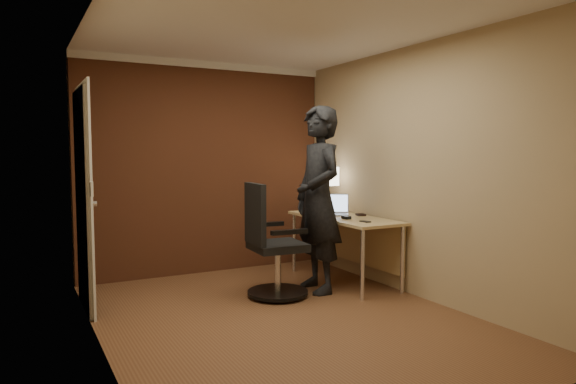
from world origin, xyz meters
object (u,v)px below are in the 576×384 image
at_px(person, 318,199).
at_px(desk_lamp, 326,177).
at_px(wallet, 361,215).
at_px(mouse, 346,217).
at_px(phone, 365,221).
at_px(laptop, 334,209).
at_px(office_chair, 271,248).
at_px(desk, 349,227).

bearing_deg(person, desk_lamp, 145.72).
xyz_separation_m(desk_lamp, wallet, (0.13, -0.51, -0.41)).
height_order(mouse, phone, mouse).
bearing_deg(wallet, mouse, -152.32).
bearing_deg(phone, laptop, 78.18).
xyz_separation_m(mouse, office_chair, (-0.90, 0.00, -0.25)).
bearing_deg(person, office_chair, -86.70).
bearing_deg(wallet, desk, 170.17).
bearing_deg(person, laptop, 134.90).
distance_m(desk, laptop, 0.29).
xyz_separation_m(mouse, person, (-0.36, -0.00, 0.21)).
relative_size(desk, office_chair, 1.35).
height_order(laptop, phone, laptop).
relative_size(desk_lamp, office_chair, 0.48).
xyz_separation_m(laptop, wallet, (0.20, -0.24, -0.05)).
xyz_separation_m(phone, office_chair, (-0.93, 0.28, -0.24)).
height_order(laptop, wallet, laptop).
bearing_deg(laptop, office_chair, -158.35).
height_order(mouse, wallet, mouse).
xyz_separation_m(laptop, mouse, (-0.11, -0.40, -0.05)).
relative_size(laptop, phone, 3.64).
relative_size(phone, person, 0.06).
relative_size(mouse, wallet, 0.91).
xyz_separation_m(mouse, phone, (0.04, -0.28, -0.01)).
bearing_deg(phone, office_chair, 157.08).
bearing_deg(phone, mouse, 91.33).
bearing_deg(desk, laptop, 106.07).
height_order(desk_lamp, laptop, desk_lamp).
bearing_deg(desk, desk_lamp, 89.40).
bearing_deg(wallet, desk_lamp, 104.77).
distance_m(laptop, person, 0.63).
distance_m(mouse, wallet, 0.35).
xyz_separation_m(desk, office_chair, (-1.06, -0.18, -0.11)).
distance_m(mouse, phone, 0.29).
relative_size(desk, laptop, 3.59).
relative_size(desk, person, 0.78).
bearing_deg(wallet, laptop, 130.17).
relative_size(desk, desk_lamp, 2.80).
height_order(desk_lamp, person, person).
bearing_deg(laptop, wallet, -49.83).
distance_m(desk, office_chair, 1.09).
bearing_deg(laptop, phone, -95.85).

